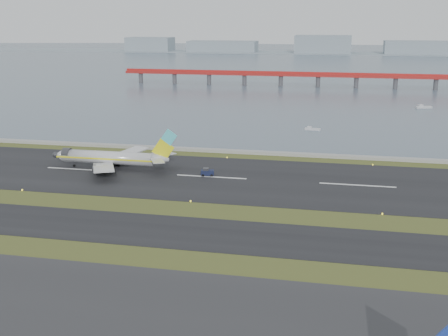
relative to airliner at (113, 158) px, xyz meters
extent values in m
plane|color=#324619|center=(30.24, -32.45, -3.46)|extent=(1000.00, 1000.00, 0.00)
cube|color=black|center=(30.24, -44.45, -3.41)|extent=(1000.00, 18.00, 0.10)
cube|color=black|center=(30.24, -2.45, -3.41)|extent=(1000.00, 45.00, 0.10)
cube|color=#999994|center=(30.24, 27.55, -2.96)|extent=(1000.00, 2.50, 1.00)
cube|color=#4C5B6D|center=(30.24, 427.55, -3.46)|extent=(1400.00, 800.00, 1.30)
cube|color=#AC201D|center=(50.24, 217.55, 4.04)|extent=(260.00, 5.00, 1.60)
cube|color=#AC201D|center=(50.24, 217.55, 5.54)|extent=(260.00, 0.40, 1.40)
cylinder|color=#4C4C51|center=(-45.76, 217.55, -0.46)|extent=(2.80, 2.80, 7.00)
cylinder|color=#4C4C51|center=(50.24, 217.55, -0.46)|extent=(2.80, 2.80, 7.00)
cube|color=#85939D|center=(30.24, 587.55, -3.46)|extent=(1400.00, 80.00, 1.00)
cube|color=#85939D|center=(-189.76, 587.55, 5.54)|extent=(60.00, 35.00, 18.00)
cube|color=#85939D|center=(-89.76, 587.55, 3.54)|extent=(90.00, 35.00, 14.00)
cube|color=#85939D|center=(40.24, 587.55, 7.54)|extent=(70.00, 35.00, 22.00)
cube|color=#85939D|center=(170.24, 587.55, 4.54)|extent=(110.00, 35.00, 16.00)
cylinder|color=silver|center=(-1.50, 0.00, 0.04)|extent=(28.00, 3.80, 3.80)
cone|color=silver|center=(-17.10, 0.00, 0.04)|extent=(3.20, 3.80, 3.80)
cone|color=silver|center=(14.70, 0.00, 0.34)|extent=(5.00, 3.80, 3.80)
cube|color=yellow|center=(-1.50, -1.92, 0.04)|extent=(31.00, 0.06, 0.45)
cube|color=yellow|center=(-1.50, 1.92, 0.04)|extent=(31.00, 0.06, 0.45)
cube|color=silver|center=(0.70, -8.50, -0.66)|extent=(11.31, 15.89, 1.66)
cube|color=silver|center=(0.70, 8.50, -0.66)|extent=(11.31, 15.89, 1.66)
cylinder|color=#333338|center=(-1.00, -6.00, -1.86)|extent=(4.20, 2.10, 2.10)
cylinder|color=#333338|center=(-1.00, 6.00, -1.86)|extent=(4.20, 2.10, 2.10)
cube|color=yellow|center=(15.50, 0.00, 3.24)|extent=(6.80, 0.35, 6.85)
cube|color=#50D4E4|center=(17.40, 0.00, 6.94)|extent=(4.85, 0.37, 4.90)
cube|color=silver|center=(15.00, -3.80, 0.84)|extent=(5.64, 6.80, 0.22)
cube|color=silver|center=(15.00, 3.80, 0.84)|extent=(5.64, 6.80, 0.22)
cylinder|color=black|center=(-12.50, 0.00, -3.01)|extent=(0.80, 0.28, 0.80)
cylinder|color=black|center=(0.00, -2.80, -2.91)|extent=(1.00, 0.38, 1.00)
cylinder|color=black|center=(0.00, 2.80, -2.91)|extent=(1.00, 0.38, 1.00)
cube|color=#141A38|center=(28.90, -1.46, -2.45)|extent=(3.87, 2.58, 1.35)
cube|color=#333338|center=(28.45, -1.54, -1.55)|extent=(1.83, 1.92, 0.79)
cylinder|color=black|center=(27.83, -2.55, -3.07)|extent=(0.83, 0.46, 0.79)
cylinder|color=black|center=(27.53, -0.78, -3.07)|extent=(0.83, 0.46, 0.79)
cylinder|color=black|center=(30.26, -2.15, -3.07)|extent=(0.83, 0.46, 0.79)
cylinder|color=black|center=(29.96, -0.38, -3.07)|extent=(0.83, 0.46, 0.79)
cube|color=silver|center=(54.56, 72.20, -3.11)|extent=(6.38, 2.76, 0.79)
cube|color=silver|center=(53.25, 72.38, -2.40)|extent=(1.94, 1.64, 0.79)
cube|color=silver|center=(105.34, 139.91, -3.00)|extent=(8.35, 5.13, 1.03)
cube|color=silver|center=(103.74, 139.31, -2.09)|extent=(2.77, 2.50, 1.03)
camera|label=1|loc=(64.32, -149.89, 39.77)|focal=45.00mm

